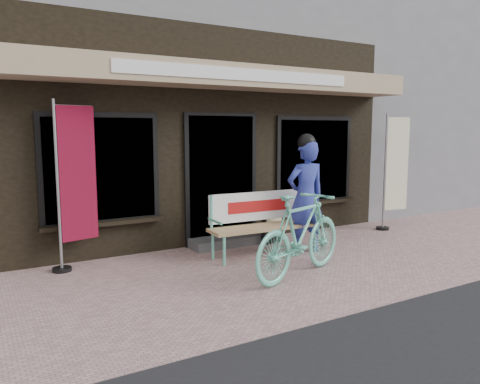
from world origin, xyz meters
TOP-DOWN VIEW (x-y plane):
  - ground at (0.00, 0.00)m, footprint 70.00×70.00m
  - storefront at (0.00, 4.96)m, footprint 7.00×6.77m
  - neighbor_right_near at (8.50, 5.50)m, footprint 10.00×7.00m
  - bench at (0.19, 1.00)m, footprint 1.80×0.55m
  - person at (0.83, 0.76)m, footprint 0.68×0.49m
  - bicycle at (0.01, -0.18)m, footprint 1.93×1.08m
  - nobori_red at (-2.44, 1.69)m, footprint 0.69×0.31m
  - nobori_cream at (3.41, 1.29)m, footprint 0.66×0.28m
  - menu_stand at (0.72, 1.50)m, footprint 0.44×0.18m

SIDE VIEW (x-z plane):
  - ground at x=0.00m, z-range 0.00..0.00m
  - menu_stand at x=0.72m, z-range 0.01..0.87m
  - bicycle at x=0.01m, z-range 0.00..1.12m
  - bench at x=0.19m, z-range 0.08..1.05m
  - person at x=0.83m, z-range -0.02..1.85m
  - nobori_cream at x=3.41m, z-range 0.04..2.26m
  - nobori_red at x=-2.44m, z-range 0.04..2.36m
  - neighbor_right_near at x=8.50m, z-range 0.00..5.60m
  - storefront at x=0.00m, z-range -0.01..5.99m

